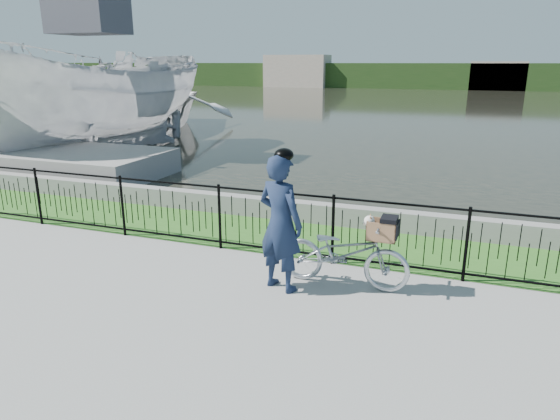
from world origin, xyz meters
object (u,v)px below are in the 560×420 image
at_px(boat_near, 96,98).
at_px(boat_far, 122,105).
at_px(dock, 11,158).
at_px(cyclist, 280,222).
at_px(bicycle_rig, 344,252).

distance_m(boat_near, boat_far, 6.30).
bearing_deg(dock, boat_near, 62.50).
distance_m(cyclist, boat_near, 11.96).
height_order(dock, bicycle_rig, bicycle_rig).
distance_m(dock, bicycle_rig, 12.27).
bearing_deg(cyclist, boat_near, 140.67).
bearing_deg(bicycle_rig, dock, 157.79).
distance_m(dock, boat_near, 3.28).
bearing_deg(dock, boat_far, 102.96).
relative_size(dock, cyclist, 4.93).
relative_size(boat_near, boat_far, 0.75).
xyz_separation_m(dock, boat_far, (-1.82, 7.92, 0.89)).
xyz_separation_m(dock, cyclist, (10.53, -5.04, 0.65)).
relative_size(bicycle_rig, boat_near, 0.19).
bearing_deg(bicycle_rig, boat_far, 136.38).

